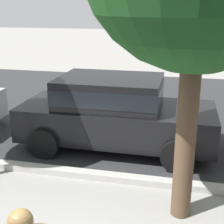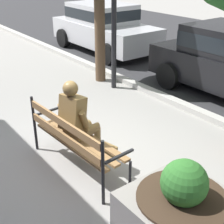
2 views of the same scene
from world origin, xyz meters
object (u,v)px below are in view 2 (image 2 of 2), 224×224
at_px(park_bench, 73,138).
at_px(concrete_planter, 181,213).
at_px(bronze_statue_seated, 81,123).
at_px(parked_car_silver, 103,26).

height_order(park_bench, concrete_planter, concrete_planter).
relative_size(bronze_statue_seated, concrete_planter, 1.23).
distance_m(park_bench, bronze_statue_seated, 0.28).
bearing_deg(bronze_statue_seated, concrete_planter, 0.84).
xyz_separation_m(bronze_statue_seated, concrete_planter, (1.99, 0.03, -0.30)).
bearing_deg(park_bench, parked_car_silver, 140.55).
bearing_deg(parked_car_silver, park_bench, -39.45).
distance_m(park_bench, concrete_planter, 1.88).
xyz_separation_m(park_bench, parked_car_silver, (-5.39, 4.43, 0.30)).
relative_size(park_bench, concrete_planter, 1.64).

